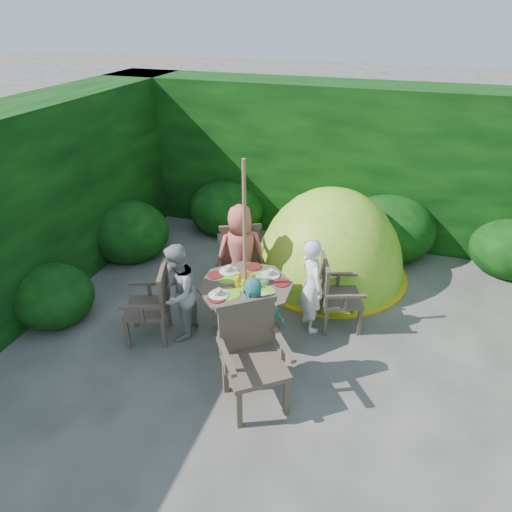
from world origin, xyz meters
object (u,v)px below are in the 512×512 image
(child_right, at_px, (312,285))
(child_front, at_px, (251,330))
(child_back, at_px, (241,253))
(garden_chair_back, at_px, (240,252))
(child_left, at_px, (178,293))
(garden_chair_right, at_px, (335,293))
(garden_chair_left, at_px, (153,303))
(patio_table, at_px, (246,292))
(dome_tent, at_px, (328,273))
(parasol_pole, at_px, (245,253))
(garden_chair_front, at_px, (252,354))

(child_right, height_order, child_front, child_front)
(child_right, xyz_separation_m, child_back, (-1.06, 0.41, 0.05))
(garden_chair_back, distance_m, child_left, 1.36)
(child_left, bearing_deg, garden_chair_right, 105.88)
(garden_chair_right, distance_m, child_back, 1.37)
(garden_chair_back, distance_m, child_back, 0.33)
(garden_chair_right, bearing_deg, garden_chair_left, 95.00)
(patio_table, bearing_deg, garden_chair_back, 113.98)
(garden_chair_left, xyz_separation_m, child_front, (1.33, -0.28, 0.14))
(child_back, bearing_deg, child_front, 84.53)
(patio_table, height_order, garden_chair_right, garden_chair_right)
(garden_chair_back, distance_m, child_right, 1.36)
(child_left, distance_m, dome_tent, 2.55)
(parasol_pole, bearing_deg, patio_table, 36.78)
(child_front, bearing_deg, child_left, 123.75)
(patio_table, relative_size, child_front, 1.21)
(child_back, bearing_deg, child_right, 129.53)
(dome_tent, bearing_deg, parasol_pole, -94.03)
(garden_chair_left, bearing_deg, child_right, 93.83)
(child_left, bearing_deg, garden_chair_left, -73.32)
(child_back, bearing_deg, child_left, 39.53)
(patio_table, height_order, child_right, child_right)
(child_left, height_order, child_back, child_back)
(garden_chair_right, xyz_separation_m, child_back, (-1.33, 0.28, 0.19))
(garden_chair_left, bearing_deg, dome_tent, 120.74)
(garden_chair_right, xyz_separation_m, child_right, (-0.27, -0.13, 0.13))
(patio_table, height_order, parasol_pole, parasol_pole)
(parasol_pole, xyz_separation_m, child_front, (0.33, -0.73, -0.47))
(child_right, bearing_deg, child_front, 122.59)
(garden_chair_right, height_order, dome_tent, dome_tent)
(child_right, relative_size, child_left, 1.00)
(garden_chair_back, height_order, child_back, child_back)
(child_back, bearing_deg, dome_tent, -167.26)
(garden_chair_left, relative_size, child_back, 0.69)
(garden_chair_right, distance_m, child_front, 1.37)
(garden_chair_right, bearing_deg, child_back, 58.91)
(child_right, bearing_deg, garden_chair_front, 130.60)
(child_left, xyz_separation_m, dome_tent, (1.45, 2.00, -0.61))
(patio_table, relative_size, garden_chair_right, 1.70)
(garden_chair_back, height_order, garden_chair_front, garden_chair_front)
(child_back, xyz_separation_m, child_front, (0.65, -1.46, -0.04))
(parasol_pole, bearing_deg, garden_chair_front, -67.11)
(child_back, bearing_deg, parasol_pole, 84.53)
(patio_table, distance_m, parasol_pole, 0.54)
(parasol_pole, relative_size, garden_chair_front, 2.11)
(garden_chair_right, bearing_deg, garden_chair_back, 49.93)
(garden_chair_left, height_order, garden_chair_back, garden_chair_back)
(garden_chair_back, bearing_deg, dome_tent, -176.25)
(garden_chair_front, height_order, child_front, child_front)
(garden_chair_front, bearing_deg, garden_chair_right, 31.45)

